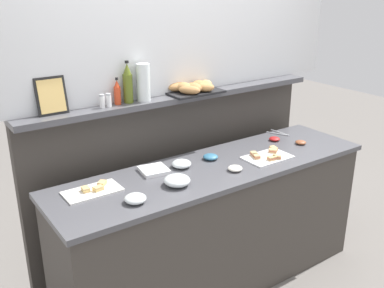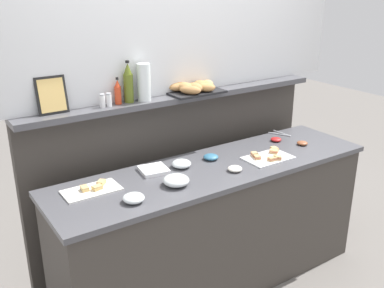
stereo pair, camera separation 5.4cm
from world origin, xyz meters
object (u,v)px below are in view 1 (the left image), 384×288
condiment_bowl_dark (301,142)px  napkin_stack (154,170)px  framed_picture (51,96)px  bread_basket (191,88)px  sandwich_platter_rear (93,190)px  glass_bowl_large (177,181)px  hot_sauce_bottle (117,93)px  condiment_bowl_red (274,139)px  sandwich_platter_front (267,156)px  salt_shaker (102,101)px  pepper_shaker (109,100)px  glass_bowl_small (182,164)px  water_carafe (143,83)px  glass_bowl_medium (135,199)px  condiment_bowl_teal (235,168)px  serving_tongs (279,133)px  condiment_bowl_cream (211,157)px  olive_oil_bottle (128,84)px

condiment_bowl_dark → napkin_stack: condiment_bowl_dark is taller
framed_picture → bread_basket: bearing=-2.6°
sandwich_platter_rear → glass_bowl_large: (0.45, -0.21, 0.02)m
condiment_bowl_dark → hot_sauce_bottle: 1.43m
condiment_bowl_dark → framed_picture: bearing=164.1°
condiment_bowl_red → condiment_bowl_dark: (0.11, -0.17, -0.00)m
sandwich_platter_front → napkin_stack: sandwich_platter_front is taller
napkin_stack → salt_shaker: (-0.21, 0.26, 0.43)m
sandwich_platter_rear → pepper_shaker: size_ratio=3.82×
glass_bowl_small → water_carafe: size_ratio=0.52×
water_carafe → glass_bowl_small: bearing=-71.2°
glass_bowl_large → napkin_stack: 0.25m
sandwich_platter_front → salt_shaker: (-0.99, 0.50, 0.44)m
bread_basket → framed_picture: size_ratio=1.77×
salt_shaker → pepper_shaker: same height
hot_sauce_bottle → condiment_bowl_dark: bearing=-20.1°
sandwich_platter_rear → salt_shaker: size_ratio=3.82×
glass_bowl_medium → pepper_shaker: (0.13, 0.56, 0.42)m
condiment_bowl_teal → serving_tongs: condiment_bowl_teal is taller
glass_bowl_small → hot_sauce_bottle: 0.62m
glass_bowl_medium → sandwich_platter_rear: bearing=118.4°
condiment_bowl_dark → salt_shaker: bearing=162.3°
sandwich_platter_rear → bread_basket: bearing=18.0°
water_carafe → hot_sauce_bottle: bearing=173.4°
hot_sauce_bottle → pepper_shaker: bearing=-164.0°
napkin_stack → bread_basket: (0.47, 0.25, 0.43)m
sandwich_platter_front → condiment_bowl_cream: 0.40m
condiment_bowl_red → serving_tongs: 0.17m
salt_shaker → framed_picture: bearing=172.8°
condiment_bowl_cream → sandwich_platter_front: bearing=-30.7°
sandwich_platter_front → bread_basket: bread_basket is taller
sandwich_platter_front → condiment_bowl_dark: (0.40, 0.06, 0.00)m
condiment_bowl_red → hot_sauce_bottle: bearing=165.8°
framed_picture → pepper_shaker: bearing=-6.3°
glass_bowl_small → olive_oil_bottle: bearing=122.7°
condiment_bowl_dark → serving_tongs: condiment_bowl_dark is taller
condiment_bowl_cream → framed_picture: bearing=160.6°
condiment_bowl_cream → pepper_shaker: 0.79m
glass_bowl_large → pepper_shaker: (-0.18, 0.51, 0.42)m
sandwich_platter_rear → condiment_bowl_dark: 1.61m
serving_tongs → bread_basket: (-0.74, 0.17, 0.44)m
condiment_bowl_teal → napkin_stack: bearing=147.6°
condiment_bowl_red → hot_sauce_bottle: size_ratio=0.47×
glass_bowl_large → olive_oil_bottle: olive_oil_bottle is taller
serving_tongs → framed_picture: bearing=172.8°
serving_tongs → hot_sauce_bottle: (-1.30, 0.20, 0.48)m
sandwich_platter_front → condiment_bowl_teal: bearing=-172.5°
napkin_stack → framed_picture: bearing=150.0°
glass_bowl_small → pepper_shaker: size_ratio=1.49×
glass_bowl_small → serving_tongs: size_ratio=0.69×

